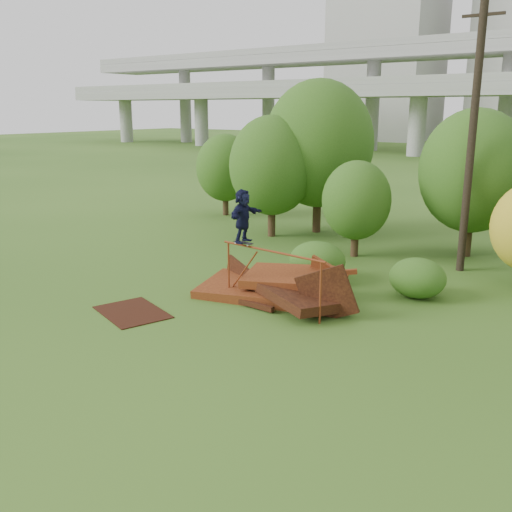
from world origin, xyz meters
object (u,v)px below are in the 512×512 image
Objects in this scene: skater at (243,216)px; flat_plate at (132,312)px; scrap_pile at (278,288)px; utility_pole at (472,136)px.

skater is 0.72× the size of flat_plate.
scrap_pile reaches higher than flat_plate.
utility_pole is at bearing 61.44° from scrap_pile.
scrap_pile is 3.58× the size of skater.
scrap_pile is 2.61m from skater.
scrap_pile is at bearing -118.56° from utility_pole.
scrap_pile is 8.92m from utility_pole.
scrap_pile is at bearing 52.59° from flat_plate.
skater reaches higher than scrap_pile.
scrap_pile is 2.58× the size of flat_plate.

